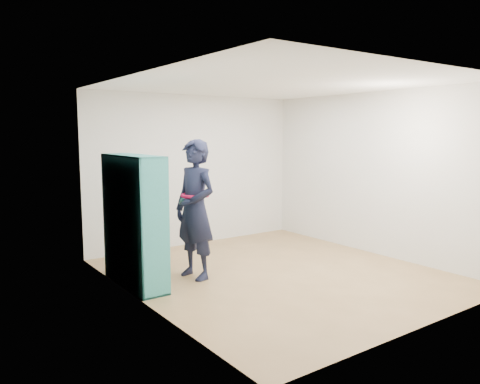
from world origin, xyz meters
TOP-DOWN VIEW (x-y plane):
  - floor at (0.00, 0.00)m, footprint 4.50×4.50m
  - ceiling at (0.00, 0.00)m, footprint 4.50×4.50m
  - wall_left at (-2.00, 0.00)m, footprint 0.02×4.50m
  - wall_right at (2.00, 0.00)m, footprint 0.02×4.50m
  - wall_back at (0.00, 2.25)m, footprint 4.00×0.02m
  - wall_front at (0.00, -2.25)m, footprint 4.00×0.02m
  - bookshelf at (-1.83, 0.69)m, footprint 0.37×1.26m
  - person at (-1.02, 0.52)m, footprint 0.56×0.75m
  - smartphone at (-1.19, 0.56)m, footprint 0.05×0.10m

SIDE VIEW (x-z plane):
  - floor at x=0.00m, z-range 0.00..0.00m
  - bookshelf at x=-1.83m, z-range -0.02..1.66m
  - person at x=-1.02m, z-range 0.00..1.87m
  - smartphone at x=-1.19m, z-range 0.99..1.13m
  - wall_left at x=-2.00m, z-range 0.00..2.60m
  - wall_right at x=2.00m, z-range 0.00..2.60m
  - wall_back at x=0.00m, z-range 0.00..2.60m
  - wall_front at x=0.00m, z-range 0.00..2.60m
  - ceiling at x=0.00m, z-range 2.60..2.60m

